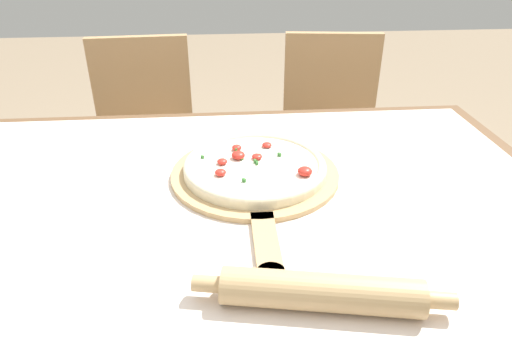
{
  "coord_description": "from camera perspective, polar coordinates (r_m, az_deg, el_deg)",
  "views": [
    {
      "loc": [
        -0.02,
        -0.83,
        1.27
      ],
      "look_at": [
        0.05,
        0.05,
        0.78
      ],
      "focal_mm": 32.0,
      "sensor_mm": 36.0,
      "label": 1
    }
  ],
  "objects": [
    {
      "name": "rolling_pin",
      "position": [
        0.71,
        8.14,
        -14.79
      ],
      "size": [
        0.39,
        0.11,
        0.06
      ],
      "rotation": [
        0.0,
        0.0,
        -0.18
      ],
      "color": "tan",
      "rests_on": "towel_cloth"
    },
    {
      "name": "towel_cloth",
      "position": [
        0.98,
        -2.7,
        -3.18
      ],
      "size": [
        1.38,
        0.9,
        0.0
      ],
      "color": "silver",
      "rests_on": "dining_table"
    },
    {
      "name": "pizza_peel",
      "position": [
        1.03,
        -0.05,
        -0.84
      ],
      "size": [
        0.38,
        0.56,
        0.01
      ],
      "color": "tan",
      "rests_on": "towel_cloth"
    },
    {
      "name": "dining_table",
      "position": [
        1.03,
        -2.58,
        -7.75
      ],
      "size": [
        1.46,
        0.98,
        0.75
      ],
      "color": "brown",
      "rests_on": "ground_plane"
    },
    {
      "name": "pizza",
      "position": [
        1.04,
        -0.13,
        0.56
      ],
      "size": [
        0.32,
        0.32,
        0.04
      ],
      "color": "beige",
      "rests_on": "pizza_peel"
    },
    {
      "name": "chair_right",
      "position": [
        1.9,
        9.2,
        4.97
      ],
      "size": [
        0.44,
        0.44,
        0.88
      ],
      "rotation": [
        0.0,
        0.0,
        -0.11
      ],
      "color": "tan",
      "rests_on": "ground_plane"
    },
    {
      "name": "chair_left",
      "position": [
        1.87,
        -13.6,
        4.15
      ],
      "size": [
        0.42,
        0.42,
        0.88
      ],
      "rotation": [
        0.0,
        0.0,
        0.06
      ],
      "color": "tan",
      "rests_on": "ground_plane"
    }
  ]
}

